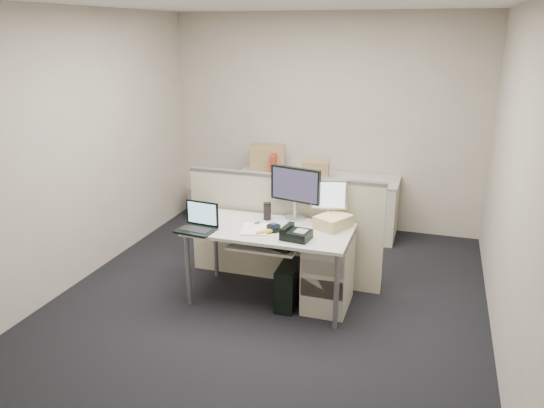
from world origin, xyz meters
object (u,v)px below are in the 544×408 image
(monitor_main, at_px, (295,193))
(laptop, at_px, (195,218))
(desk_phone, at_px, (296,235))
(desk, at_px, (270,235))

(monitor_main, bearing_deg, laptop, -129.06)
(laptop, height_order, desk_phone, laptop)
(monitor_main, xyz_separation_m, desk_phone, (0.15, -0.50, -0.22))
(desk, xyz_separation_m, desk_phone, (0.30, -0.18, 0.10))
(desk, xyz_separation_m, monitor_main, (0.15, 0.32, 0.32))
(laptop, distance_m, desk_phone, 0.93)
(monitor_main, height_order, laptop, monitor_main)
(monitor_main, bearing_deg, desk_phone, -60.29)
(desk_phone, bearing_deg, laptop, -165.72)
(monitor_main, xyz_separation_m, laptop, (-0.77, -0.60, -0.13))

